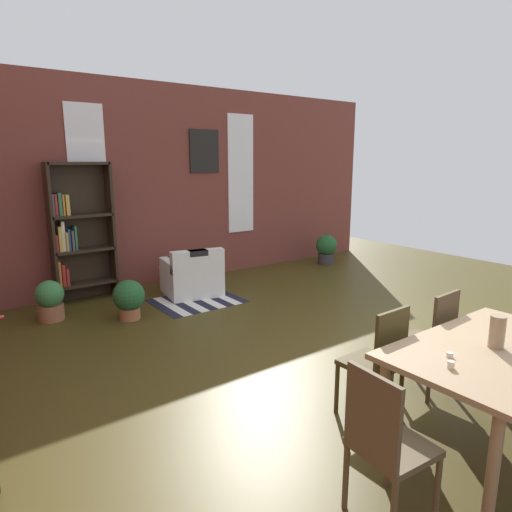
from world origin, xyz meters
TOP-DOWN VIEW (x-y plane):
  - ground_plane at (0.00, 0.00)m, footprint 11.68×11.68m
  - back_wall_brick at (0.00, 4.55)m, footprint 8.81×0.12m
  - window_pane_0 at (-1.37, 4.48)m, footprint 0.55×0.02m
  - window_pane_1 at (1.37, 4.48)m, footprint 0.55×0.02m
  - dining_table at (-0.29, -1.02)m, footprint 1.62×0.95m
  - vase_on_table at (-0.28, -1.02)m, footprint 0.10×0.10m
  - tealight_candle_1 at (-0.84, -1.01)m, footprint 0.04×0.04m
  - tealight_candle_2 at (-0.69, -0.92)m, footprint 0.04×0.04m
  - dining_chair_far_right at (0.08, -0.32)m, footprint 0.42×0.42m
  - dining_chair_far_left at (-0.65, -0.32)m, footprint 0.41×0.41m
  - dining_chair_head_left at (-1.47, -1.02)m, footprint 0.43×0.43m
  - bookshelf_tall at (-1.63, 4.32)m, footprint 0.88×0.29m
  - armchair_white at (-0.17, 3.60)m, footprint 0.93×0.93m
  - potted_plant_by_shelf at (-2.21, 3.68)m, footprint 0.36×0.36m
  - potted_plant_corner at (3.02, 3.87)m, footprint 0.42×0.42m
  - potted_plant_window at (-1.37, 3.10)m, footprint 0.41×0.41m
  - striped_rug at (-0.29, 3.25)m, footprint 1.23×1.00m
  - framed_picture at (0.61, 4.48)m, footprint 0.56×0.03m

SIDE VIEW (x-z plane):
  - ground_plane at x=0.00m, z-range 0.00..0.00m
  - striped_rug at x=-0.29m, z-range 0.00..0.01m
  - potted_plant_by_shelf at x=-2.21m, z-range 0.01..0.54m
  - armchair_white at x=-0.17m, z-range -0.10..0.65m
  - potted_plant_window at x=-1.37m, z-range 0.02..0.55m
  - potted_plant_corner at x=3.02m, z-range 0.02..0.61m
  - dining_chair_far_right at x=0.08m, z-range 0.04..0.99m
  - dining_chair_far_left at x=-0.65m, z-range 0.04..0.99m
  - dining_chair_head_left at x=-1.47m, z-range 0.04..0.99m
  - dining_table at x=-0.29m, z-range 0.29..1.06m
  - tealight_candle_2 at x=-0.69m, z-range 0.77..0.80m
  - tealight_candle_1 at x=-0.84m, z-range 0.77..0.82m
  - vase_on_table at x=-0.28m, z-range 0.77..1.00m
  - bookshelf_tall at x=-1.63m, z-range 0.01..2.03m
  - back_wall_brick at x=0.00m, z-range 0.00..3.26m
  - window_pane_0 at x=-1.37m, z-range 0.73..2.85m
  - window_pane_1 at x=1.37m, z-range 0.73..2.85m
  - framed_picture at x=0.61m, z-range 1.83..2.55m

